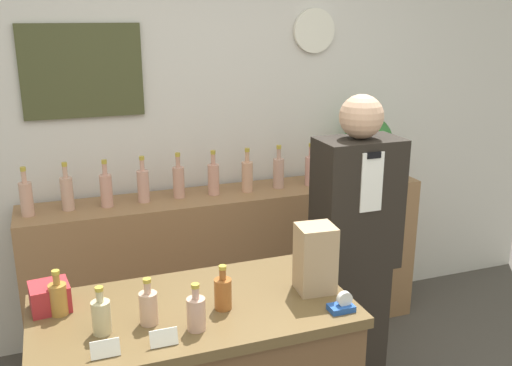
{
  "coord_description": "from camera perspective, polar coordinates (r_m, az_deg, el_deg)",
  "views": [
    {
      "loc": [
        -0.75,
        -1.27,
        1.93
      ],
      "look_at": [
        0.14,
        1.15,
        1.16
      ],
      "focal_mm": 40.0,
      "sensor_mm": 36.0,
      "label": 1
    }
  ],
  "objects": [
    {
      "name": "back_wall",
      "position": [
        3.41,
        -7.19,
        6.74
      ],
      "size": [
        5.2,
        0.09,
        2.7
      ],
      "color": "silver",
      "rests_on": "ground_plane"
    },
    {
      "name": "back_shelf",
      "position": [
        3.5,
        -2.43,
        -8.22
      ],
      "size": [
        2.37,
        0.37,
        0.93
      ],
      "color": "#8E6642",
      "rests_on": "ground_plane"
    },
    {
      "name": "shopkeeper",
      "position": [
        2.88,
        9.79,
        -7.01
      ],
      "size": [
        0.4,
        0.25,
        1.58
      ],
      "color": "black",
      "rests_on": "ground_plane"
    },
    {
      "name": "potted_plant",
      "position": [
        3.67,
        11.11,
        3.95
      ],
      "size": [
        0.3,
        0.3,
        0.39
      ],
      "color": "#B27047",
      "rests_on": "back_shelf"
    },
    {
      "name": "paper_bag",
      "position": [
        2.18,
        5.95,
        -7.51
      ],
      "size": [
        0.15,
        0.14,
        0.26
      ],
      "color": "tan",
      "rests_on": "display_counter"
    },
    {
      "name": "tape_dispenser",
      "position": [
        2.1,
        8.62,
        -11.95
      ],
      "size": [
        0.09,
        0.06,
        0.07
      ],
      "color": "#1E4799",
      "rests_on": "display_counter"
    },
    {
      "name": "price_card_left",
      "position": [
        1.89,
        -14.85,
        -15.73
      ],
      "size": [
        0.09,
        0.02,
        0.06
      ],
      "color": "white",
      "rests_on": "display_counter"
    },
    {
      "name": "price_card_right",
      "position": [
        1.91,
        -9.21,
        -15.03
      ],
      "size": [
        0.09,
        0.02,
        0.06
      ],
      "color": "white",
      "rests_on": "display_counter"
    },
    {
      "name": "gift_box",
      "position": [
        2.2,
        -19.92,
        -10.64
      ],
      "size": [
        0.15,
        0.14,
        0.1
      ],
      "color": "maroon",
      "rests_on": "display_counter"
    },
    {
      "name": "counter_bottle_0",
      "position": [
        2.15,
        -19.17,
        -10.79
      ],
      "size": [
        0.06,
        0.06,
        0.17
      ],
      "color": "#A57433",
      "rests_on": "display_counter"
    },
    {
      "name": "counter_bottle_1",
      "position": [
        2.0,
        -15.21,
        -12.69
      ],
      "size": [
        0.06,
        0.06,
        0.17
      ],
      "color": "tan",
      "rests_on": "display_counter"
    },
    {
      "name": "counter_bottle_2",
      "position": [
        2.02,
        -10.7,
        -12.06
      ],
      "size": [
        0.06,
        0.06,
        0.17
      ],
      "color": "tan",
      "rests_on": "display_counter"
    },
    {
      "name": "counter_bottle_3",
      "position": [
        1.96,
        -6.0,
        -12.75
      ],
      "size": [
        0.06,
        0.06,
        0.17
      ],
      "color": "tan",
      "rests_on": "display_counter"
    },
    {
      "name": "counter_bottle_4",
      "position": [
        2.08,
        -3.33,
        -10.88
      ],
      "size": [
        0.06,
        0.06,
        0.17
      ],
      "color": "#945224",
      "rests_on": "display_counter"
    },
    {
      "name": "shelf_bottle_0",
      "position": [
        3.15,
        -21.98,
        -1.37
      ],
      "size": [
        0.07,
        0.07,
        0.26
      ],
      "color": "tan",
      "rests_on": "back_shelf"
    },
    {
      "name": "shelf_bottle_1",
      "position": [
        3.17,
        -18.37,
        -0.88
      ],
      "size": [
        0.07,
        0.07,
        0.26
      ],
      "color": "tan",
      "rests_on": "back_shelf"
    },
    {
      "name": "shelf_bottle_2",
      "position": [
        3.17,
        -14.75,
        -0.6
      ],
      "size": [
        0.07,
        0.07,
        0.26
      ],
      "color": "tan",
      "rests_on": "back_shelf"
    },
    {
      "name": "shelf_bottle_3",
      "position": [
        3.2,
        -11.21,
        -0.17
      ],
      "size": [
        0.07,
        0.07,
        0.26
      ],
      "color": "tan",
      "rests_on": "back_shelf"
    },
    {
      "name": "shelf_bottle_4",
      "position": [
        3.24,
        -7.74,
        0.22
      ],
      "size": [
        0.07,
        0.07,
        0.26
      ],
      "color": "tan",
      "rests_on": "back_shelf"
    },
    {
      "name": "shelf_bottle_5",
      "position": [
        3.28,
        -4.27,
        0.49
      ],
      "size": [
        0.07,
        0.07,
        0.26
      ],
      "color": "tan",
      "rests_on": "back_shelf"
    },
    {
      "name": "shelf_bottle_6",
      "position": [
        3.32,
        -0.88,
        0.76
      ],
      "size": [
        0.07,
        0.07,
        0.26
      ],
      "color": "tan",
      "rests_on": "back_shelf"
    },
    {
      "name": "shelf_bottle_7",
      "position": [
        3.4,
        2.27,
        1.12
      ],
      "size": [
        0.07,
        0.07,
        0.26
      ],
      "color": "tan",
      "rests_on": "back_shelf"
    },
    {
      "name": "shelf_bottle_8",
      "position": [
        3.46,
        5.46,
        1.34
      ],
      "size": [
        0.07,
        0.07,
        0.26
      ],
      "color": "tan",
      "rests_on": "back_shelf"
    },
    {
      "name": "shelf_bottle_9",
      "position": [
        3.55,
        8.38,
        1.63
      ],
      "size": [
        0.07,
        0.07,
        0.26
      ],
      "color": "tan",
      "rests_on": "back_shelf"
    }
  ]
}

